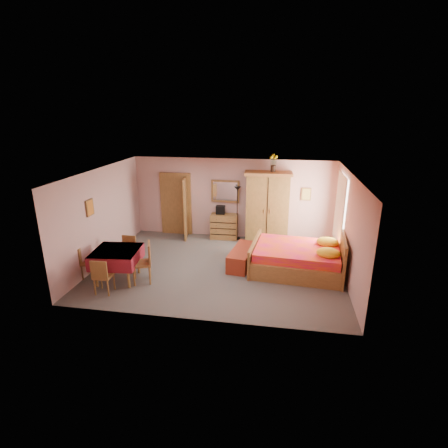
% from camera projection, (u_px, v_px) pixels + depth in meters
% --- Properties ---
extents(floor, '(6.50, 6.50, 0.00)m').
position_uv_depth(floor, '(219.00, 267.00, 9.48)').
color(floor, '#655F59').
rests_on(floor, ground).
extents(ceiling, '(6.50, 6.50, 0.00)m').
position_uv_depth(ceiling, '(218.00, 172.00, 8.66)').
color(ceiling, brown).
rests_on(ceiling, wall_back).
extents(wall_back, '(6.50, 0.10, 2.60)m').
position_uv_depth(wall_back, '(232.00, 199.00, 11.41)').
color(wall_back, '#C89791').
rests_on(wall_back, floor).
extents(wall_front, '(6.50, 0.10, 2.60)m').
position_uv_depth(wall_front, '(195.00, 261.00, 6.73)').
color(wall_front, '#C89791').
rests_on(wall_front, floor).
extents(wall_left, '(0.10, 5.00, 2.60)m').
position_uv_depth(wall_left, '(102.00, 216.00, 9.58)').
color(wall_left, '#C89791').
rests_on(wall_left, floor).
extents(wall_right, '(0.10, 5.00, 2.60)m').
position_uv_depth(wall_right, '(348.00, 229.00, 8.56)').
color(wall_right, '#C89791').
rests_on(wall_right, floor).
extents(doorway, '(1.06, 0.12, 2.15)m').
position_uv_depth(doorway, '(176.00, 204.00, 11.76)').
color(doorway, '#9E6B35').
rests_on(doorway, floor).
extents(window, '(0.08, 1.40, 1.95)m').
position_uv_depth(window, '(340.00, 209.00, 9.64)').
color(window, white).
rests_on(window, wall_right).
extents(picture_left, '(0.04, 0.32, 0.42)m').
position_uv_depth(picture_left, '(90.00, 208.00, 8.89)').
color(picture_left, orange).
rests_on(picture_left, wall_left).
extents(picture_back, '(0.30, 0.04, 0.40)m').
position_uv_depth(picture_back, '(306.00, 194.00, 10.93)').
color(picture_back, '#D8BF59').
rests_on(picture_back, wall_back).
extents(chest_of_drawers, '(0.88, 0.46, 0.82)m').
position_uv_depth(chest_of_drawers, '(224.00, 226.00, 11.48)').
color(chest_of_drawers, olive).
rests_on(chest_of_drawers, floor).
extents(wall_mirror, '(0.93, 0.08, 0.73)m').
position_uv_depth(wall_mirror, '(225.00, 191.00, 11.32)').
color(wall_mirror, white).
rests_on(wall_mirror, wall_back).
extents(stereo, '(0.30, 0.22, 0.27)m').
position_uv_depth(stereo, '(221.00, 210.00, 11.38)').
color(stereo, black).
rests_on(stereo, chest_of_drawers).
extents(floor_lamp, '(0.28, 0.28, 1.76)m').
position_uv_depth(floor_lamp, '(237.00, 213.00, 11.29)').
color(floor_lamp, black).
rests_on(floor_lamp, floor).
extents(wardrobe, '(1.49, 0.83, 2.27)m').
position_uv_depth(wardrobe, '(267.00, 207.00, 11.01)').
color(wardrobe, olive).
rests_on(wardrobe, floor).
extents(sunflower_vase, '(0.23, 0.23, 0.55)m').
position_uv_depth(sunflower_vase, '(273.00, 163.00, 10.56)').
color(sunflower_vase, yellow).
rests_on(sunflower_vase, wardrobe).
extents(bed, '(2.50, 2.04, 1.09)m').
position_uv_depth(bed, '(297.00, 251.00, 9.15)').
color(bed, '#E51652').
rests_on(bed, floor).
extents(bench, '(0.72, 1.47, 0.47)m').
position_uv_depth(bench, '(242.00, 257.00, 9.56)').
color(bench, maroon).
rests_on(bench, floor).
extents(dining_table, '(1.20, 1.20, 0.80)m').
position_uv_depth(dining_table, '(118.00, 265.00, 8.69)').
color(dining_table, maroon).
rests_on(dining_table, floor).
extents(chair_south, '(0.41, 0.41, 0.87)m').
position_uv_depth(chair_south, '(104.00, 275.00, 8.07)').
color(chair_south, olive).
rests_on(chair_south, floor).
extents(chair_north, '(0.39, 0.39, 0.85)m').
position_uv_depth(chair_north, '(127.00, 253.00, 9.36)').
color(chair_north, olive).
rests_on(chair_north, floor).
extents(chair_west, '(0.46, 0.46, 0.84)m').
position_uv_depth(chair_west, '(89.00, 262.00, 8.81)').
color(chair_west, '#955C32').
rests_on(chair_west, floor).
extents(chair_east, '(0.59, 0.59, 1.01)m').
position_uv_depth(chair_east, '(141.00, 263.00, 8.54)').
color(chair_east, olive).
rests_on(chair_east, floor).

